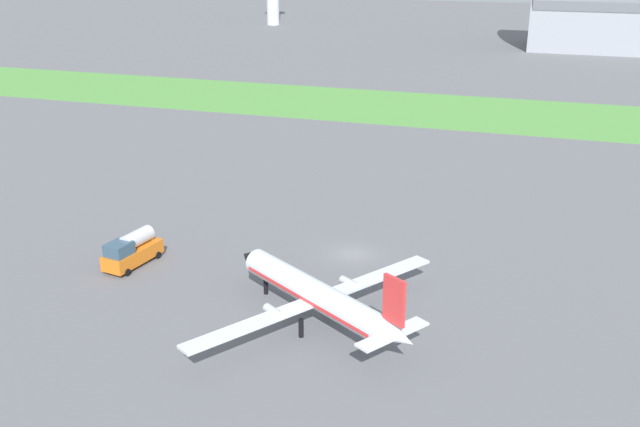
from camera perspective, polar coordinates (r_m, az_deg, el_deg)
name	(u,v)px	position (r m, az deg, el deg)	size (l,w,h in m)	color
ground_plane	(352,254)	(75.47, 2.48, -3.13)	(600.00, 600.00, 0.00)	slate
grass_taxiway_strip	(450,111)	(138.93, 9.97, 7.77)	(360.00, 28.00, 0.08)	#549342
airplane_foreground_turboprop	(317,295)	(61.13, -0.20, -6.25)	(19.30, 22.06, 7.56)	silver
fuel_truck_midfield	(132,250)	(74.66, -14.25, -2.73)	(3.49, 6.81, 3.29)	orange
hangar_distant	(637,2)	(224.35, 23.12, 14.72)	(53.91, 25.59, 29.00)	#9399A3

